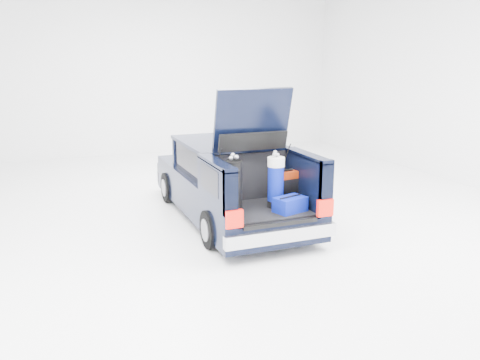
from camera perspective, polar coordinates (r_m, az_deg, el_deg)
name	(u,v)px	position (r m, az deg, el deg)	size (l,w,h in m)	color
ground	(230,217)	(9.59, -1.10, -4.22)	(14.00, 14.00, 0.00)	white
car	(228,182)	(9.50, -1.34, -0.17)	(1.87, 4.65, 2.47)	black
red_suitcase	(287,187)	(8.37, 5.25, -0.80)	(0.36, 0.26, 0.56)	maroon
black_golf_bag	(234,187)	(7.76, -0.67, -0.75)	(0.31, 0.33, 0.92)	black
blue_golf_bag	(276,182)	(8.10, 4.04, -0.18)	(0.28, 0.28, 0.92)	black
blue_duffel	(290,204)	(7.94, 5.64, -2.73)	(0.55, 0.44, 0.25)	#051180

